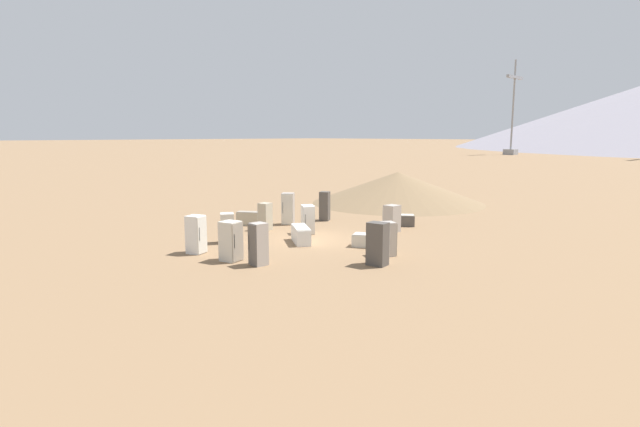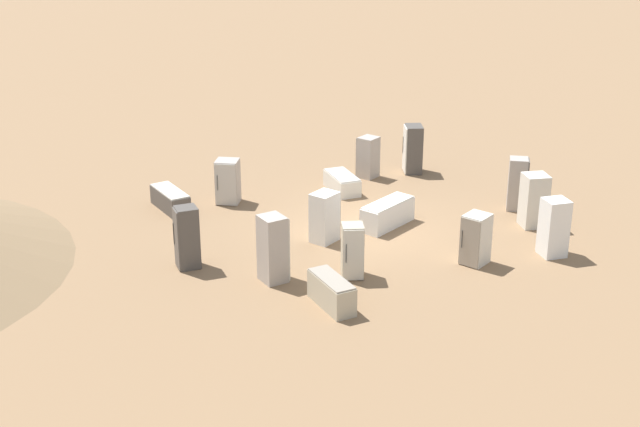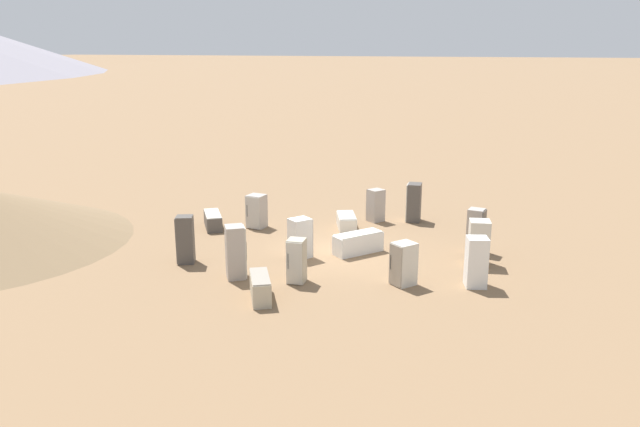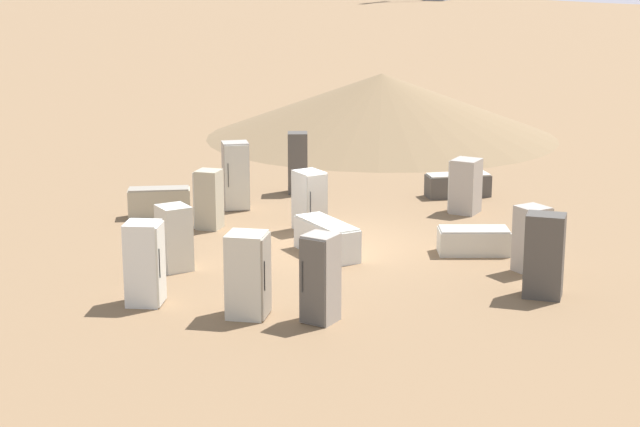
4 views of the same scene
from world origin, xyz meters
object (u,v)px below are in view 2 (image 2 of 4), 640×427
Objects in this scene: discarded_fridge_7 at (352,251)px; discarded_fridge_13 at (342,183)px; discarded_fridge_4 at (187,238)px; discarded_fridge_8 at (332,292)px; discarded_fridge_3 at (170,200)px; discarded_fridge_12 at (534,200)px; discarded_fridge_5 at (413,149)px; discarded_fridge_11 at (273,249)px; discarded_fridge_1 at (476,239)px; discarded_fridge_2 at (554,227)px; discarded_fridge_9 at (518,184)px; discarded_fridge_14 at (368,157)px; discarded_fridge_0 at (387,214)px; discarded_fridge_6 at (325,217)px; discarded_fridge_10 at (228,182)px.

discarded_fridge_7 is 0.84× the size of discarded_fridge_13.
discarded_fridge_8 is (4.09, -1.91, -0.48)m from discarded_fridge_4.
discarded_fridge_12 is (11.28, -0.23, 0.49)m from discarded_fridge_3.
discarded_fridge_5 is 0.94× the size of discarded_fridge_11.
discarded_fridge_12 is (1.91, 2.96, 0.10)m from discarded_fridge_1.
discarded_fridge_1 is at bearing 100.01° from discarded_fridge_13.
discarded_fridge_13 is (-6.27, 4.63, -0.53)m from discarded_fridge_2.
discarded_fridge_9 reaches higher than discarded_fridge_1.
discarded_fridge_0 is at bearing -137.59° from discarded_fridge_14.
discarded_fridge_8 reaches higher than discarded_fridge_3.
discarded_fridge_13 is (-4.08, 5.43, -0.42)m from discarded_fridge_1.
discarded_fridge_2 is at bearing 116.64° from discarded_fridge_13.
discarded_fridge_6 is 2.52m from discarded_fridge_7.
discarded_fridge_12 is (-0.28, 2.17, -0.01)m from discarded_fridge_2.
discarded_fridge_2 reaches higher than discarded_fridge_12.
discarded_fridge_3 is at bearing 163.15° from discarded_fridge_12.
discarded_fridge_13 is at bearing 124.69° from discarded_fridge_5.
discarded_fridge_0 is at bearing 107.29° from discarded_fridge_11.
discarded_fridge_11 is (-7.52, -2.43, 0.08)m from discarded_fridge_2.
discarded_fridge_0 is at bearing -112.61° from discarded_fridge_7.
discarded_fridge_5 reaches higher than discarded_fridge_2.
discarded_fridge_7 is (-5.48, -1.99, -0.09)m from discarded_fridge_2.
discarded_fridge_11 is 1.03× the size of discarded_fridge_13.
discarded_fridge_8 reaches higher than discarded_fridge_13.
discarded_fridge_5 reaches higher than discarded_fridge_1.
discarded_fridge_13 is at bearing -15.19° from discarded_fridge_3.
discarded_fridge_13 is (-0.39, 8.39, -0.09)m from discarded_fridge_8.
discarded_fridge_2 is 0.91× the size of discarded_fridge_11.
discarded_fridge_9 is at bearing -176.17° from discarded_fridge_10.
discarded_fridge_1 is 3.50m from discarded_fridge_7.
discarded_fridge_4 is (-5.30, -3.52, 0.48)m from discarded_fridge_0.
discarded_fridge_4 is at bearing -107.40° from discarded_fridge_3.
discarded_fridge_2 is at bearing -159.27° from discarded_fridge_5.
discarded_fridge_5 is 1.04× the size of discarded_fridge_8.
discarded_fridge_5 is 10.81m from discarded_fridge_8.
discarded_fridge_5 is at bearing 116.14° from discarded_fridge_0.
discarded_fridge_4 reaches higher than discarded_fridge_6.
discarded_fridge_0 is 3.51m from discarded_fridge_1.
discarded_fridge_4 is 1.02× the size of discarded_fridge_5.
discarded_fridge_2 is at bearing -49.80° from discarded_fridge_3.
discarded_fridge_8 is at bearing 71.83° from discarded_fridge_1.
discarded_fridge_9 is (3.31, -3.34, -0.01)m from discarded_fridge_5.
discarded_fridge_10 is 3.89m from discarded_fridge_13.
discarded_fridge_0 is 5.26m from discarded_fridge_5.
discarded_fridge_9 reaches higher than discarded_fridge_2.
discarded_fridge_9 reaches higher than discarded_fridge_6.
discarded_fridge_2 is at bearing 70.07° from discarded_fridge_11.
discarded_fridge_1 is 0.83× the size of discarded_fridge_5.
discarded_fridge_2 is 1.12× the size of discarded_fridge_7.
discarded_fridge_11 is (-2.04, -0.43, 0.17)m from discarded_fridge_7.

